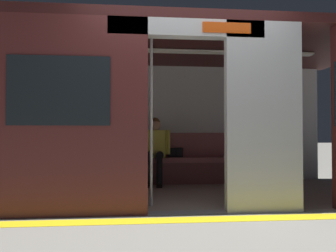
% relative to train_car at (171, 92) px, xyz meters
% --- Properties ---
extents(ground_plane, '(60.00, 60.00, 0.00)m').
position_rel_train_car_xyz_m(ground_plane, '(-0.05, 1.23, -1.54)').
color(ground_plane, gray).
extents(platform_edge_strip, '(8.00, 0.24, 0.01)m').
position_rel_train_car_xyz_m(platform_edge_strip, '(-0.05, 1.53, -1.54)').
color(platform_edge_strip, yellow).
rests_on(platform_edge_strip, ground_plane).
extents(train_car, '(6.40, 2.81, 2.34)m').
position_rel_train_car_xyz_m(train_car, '(0.00, 0.00, 0.00)').
color(train_car, '#ADAFB5').
rests_on(train_car, ground_plane).
extents(bench_seat, '(3.38, 0.44, 0.48)m').
position_rel_train_car_xyz_m(bench_seat, '(-0.05, -1.07, -1.18)').
color(bench_seat, '#935156').
rests_on(bench_seat, ground_plane).
extents(person_seated, '(0.55, 0.70, 1.20)m').
position_rel_train_car_xyz_m(person_seated, '(0.19, -1.02, -0.85)').
color(person_seated, '#D8CC4C').
rests_on(person_seated, ground_plane).
extents(handbag, '(0.26, 0.15, 0.17)m').
position_rel_train_car_xyz_m(handbag, '(-0.20, -1.16, -0.98)').
color(handbag, black).
rests_on(handbag, bench_seat).
extents(book, '(0.19, 0.25, 0.03)m').
position_rel_train_car_xyz_m(book, '(0.56, -1.16, -1.05)').
color(book, silver).
rests_on(book, bench_seat).
extents(grab_pole_door, '(0.04, 0.04, 2.20)m').
position_rel_train_car_xyz_m(grab_pole_door, '(0.33, 0.82, -0.45)').
color(grab_pole_door, silver).
rests_on(grab_pole_door, ground_plane).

